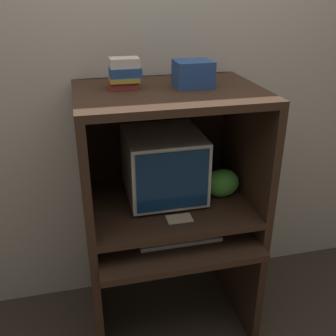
% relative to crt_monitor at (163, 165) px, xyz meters
% --- Properties ---
extents(wall_back, '(6.00, 0.06, 2.60)m').
position_rel_crt_monitor_xyz_m(wall_back, '(0.02, 0.33, 0.30)').
color(wall_back, beige).
rests_on(wall_back, ground_plane).
extents(desk_base, '(0.89, 0.73, 0.68)m').
position_rel_crt_monitor_xyz_m(desk_base, '(0.02, -0.11, -0.57)').
color(desk_base, '#382316').
rests_on(desk_base, ground_plane).
extents(desk_monitor_shelf, '(0.89, 0.66, 0.13)m').
position_rel_crt_monitor_xyz_m(desk_monitor_shelf, '(0.02, -0.06, -0.22)').
color(desk_monitor_shelf, '#382316').
rests_on(desk_monitor_shelf, desk_base).
extents(hutch_upper, '(0.89, 0.66, 0.60)m').
position_rel_crt_monitor_xyz_m(hutch_upper, '(0.02, -0.03, 0.21)').
color(hutch_upper, '#382316').
rests_on(hutch_upper, desk_monitor_shelf).
extents(crt_monitor, '(0.39, 0.42, 0.36)m').
position_rel_crt_monitor_xyz_m(crt_monitor, '(0.00, 0.00, 0.00)').
color(crt_monitor, beige).
rests_on(crt_monitor, desk_monitor_shelf).
extents(keyboard, '(0.42, 0.13, 0.03)m').
position_rel_crt_monitor_xyz_m(keyboard, '(0.03, -0.23, -0.31)').
color(keyboard, beige).
rests_on(keyboard, desk_base).
extents(mouse, '(0.06, 0.04, 0.03)m').
position_rel_crt_monitor_xyz_m(mouse, '(0.29, -0.22, -0.31)').
color(mouse, black).
rests_on(mouse, desk_base).
extents(snack_bag, '(0.19, 0.14, 0.15)m').
position_rel_crt_monitor_xyz_m(snack_bag, '(0.31, -0.07, -0.11)').
color(snack_bag, green).
rests_on(snack_bag, desk_monitor_shelf).
extents(book_stack, '(0.15, 0.11, 0.14)m').
position_rel_crt_monitor_xyz_m(book_stack, '(-0.18, 0.00, 0.49)').
color(book_stack, maroon).
rests_on(book_stack, hutch_upper).
extents(paper_card, '(0.13, 0.08, 0.00)m').
position_rel_crt_monitor_xyz_m(paper_card, '(0.02, -0.25, -0.19)').
color(paper_card, '#CCB28C').
rests_on(paper_card, desk_monitor_shelf).
extents(storage_box, '(0.18, 0.15, 0.12)m').
position_rel_crt_monitor_xyz_m(storage_box, '(0.14, -0.04, 0.48)').
color(storage_box, navy).
rests_on(storage_box, hutch_upper).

